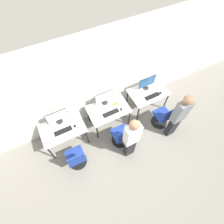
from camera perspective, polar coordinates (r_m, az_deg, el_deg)
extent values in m
plane|color=gray|center=(5.22, 0.74, -6.55)|extent=(20.00, 20.00, 0.00)
cube|color=silver|center=(4.50, -4.18, 10.27)|extent=(12.00, 0.05, 2.80)
cube|color=silver|center=(4.62, -15.89, -5.20)|extent=(1.10, 0.73, 0.02)
cylinder|color=black|center=(4.85, -19.28, -12.52)|extent=(0.04, 0.04, 0.73)
cylinder|color=black|center=(4.80, -8.08, -7.99)|extent=(0.04, 0.04, 0.73)
cylinder|color=black|center=(5.15, -21.20, -6.40)|extent=(0.04, 0.04, 0.73)
cylinder|color=black|center=(5.11, -10.80, -2.14)|extent=(0.04, 0.04, 0.73)
cylinder|color=#2D2D2D|center=(4.72, -16.76, -2.96)|extent=(0.18, 0.18, 0.01)
cylinder|color=#2D2D2D|center=(4.68, -16.91, -2.66)|extent=(0.04, 0.04, 0.09)
cube|color=#2D2D2D|center=(4.51, -17.57, -1.30)|extent=(0.53, 0.01, 0.35)
cube|color=silver|center=(4.50, -17.54, -1.38)|extent=(0.51, 0.01, 0.33)
cube|color=black|center=(4.55, -15.62, -5.96)|extent=(0.45, 0.13, 0.02)
ellipsoid|color=black|center=(4.54, -12.03, -4.51)|extent=(0.06, 0.09, 0.03)
cylinder|color=black|center=(4.97, -11.01, -15.45)|extent=(0.48, 0.48, 0.03)
cylinder|color=black|center=(4.78, -11.43, -14.70)|extent=(0.04, 0.04, 0.39)
cube|color=navy|center=(4.57, -11.91, -13.85)|extent=(0.44, 0.44, 0.05)
cube|color=navy|center=(4.27, -11.53, -15.13)|extent=(0.40, 0.04, 0.44)
cube|color=silver|center=(4.74, -1.21, 0.95)|extent=(1.10, 0.73, 0.02)
cylinder|color=black|center=(4.83, -4.82, -6.58)|extent=(0.04, 0.04, 0.73)
cylinder|color=black|center=(5.05, 5.58, -1.93)|extent=(0.04, 0.04, 0.73)
cylinder|color=black|center=(5.13, -7.73, -0.85)|extent=(0.04, 0.04, 0.73)
cylinder|color=black|center=(5.34, 2.18, 3.29)|extent=(0.04, 0.04, 0.73)
cylinder|color=#2D2D2D|center=(4.84, -2.41, 3.08)|extent=(0.18, 0.18, 0.01)
cylinder|color=#2D2D2D|center=(4.80, -2.43, 3.42)|extent=(0.04, 0.04, 0.09)
cube|color=#2D2D2D|center=(4.64, -2.55, 4.96)|extent=(0.53, 0.01, 0.35)
cube|color=silver|center=(4.63, -2.50, 4.89)|extent=(0.51, 0.01, 0.33)
cube|color=black|center=(4.65, -0.37, -0.30)|extent=(0.45, 0.13, 0.02)
ellipsoid|color=black|center=(4.71, 3.01, 0.88)|extent=(0.06, 0.09, 0.03)
cylinder|color=black|center=(5.10, 2.57, -9.08)|extent=(0.48, 0.48, 0.03)
cylinder|color=black|center=(4.91, 2.67, -8.11)|extent=(0.04, 0.04, 0.39)
cube|color=navy|center=(4.71, 2.77, -7.00)|extent=(0.44, 0.44, 0.05)
cube|color=navy|center=(4.42, 4.16, -7.74)|extent=(0.40, 0.04, 0.44)
cube|color=#232328|center=(4.64, 5.75, -11.21)|extent=(0.25, 0.16, 0.79)
cube|color=white|center=(3.96, 6.66, -7.34)|extent=(0.36, 0.20, 0.69)
sphere|color=#9E7051|center=(3.56, 7.38, -4.23)|extent=(0.22, 0.22, 0.22)
cube|color=silver|center=(5.20, 11.84, 6.36)|extent=(1.10, 0.73, 0.02)
cylinder|color=black|center=(5.15, 8.44, -0.63)|extent=(0.04, 0.04, 0.73)
cylinder|color=black|center=(5.60, 17.17, 3.34)|extent=(0.04, 0.04, 0.73)
cylinder|color=black|center=(5.44, 4.96, 4.44)|extent=(0.04, 0.04, 0.73)
cylinder|color=black|center=(5.86, 13.57, 7.88)|extent=(0.04, 0.04, 0.73)
cylinder|color=#2D2D2D|center=(5.26, 10.94, 7.70)|extent=(0.18, 0.18, 0.01)
cylinder|color=#2D2D2D|center=(5.22, 11.02, 8.04)|extent=(0.04, 0.04, 0.09)
cube|color=#2D2D2D|center=(5.07, 11.38, 9.60)|extent=(0.53, 0.01, 0.35)
cube|color=navy|center=(5.06, 11.43, 9.54)|extent=(0.51, 0.01, 0.33)
cube|color=black|center=(5.10, 13.00, 5.07)|extent=(0.45, 0.13, 0.02)
ellipsoid|color=black|center=(5.22, 15.55, 6.07)|extent=(0.06, 0.09, 0.03)
cylinder|color=black|center=(5.55, 15.07, -3.12)|extent=(0.48, 0.48, 0.03)
cylinder|color=black|center=(5.38, 15.56, -2.01)|extent=(0.04, 0.04, 0.39)
cube|color=navy|center=(5.20, 16.11, -0.78)|extent=(0.44, 0.44, 0.05)
cube|color=navy|center=(4.93, 18.11, -1.06)|extent=(0.40, 0.04, 0.44)
cube|color=#232328|center=(5.13, 19.07, -4.39)|extent=(0.25, 0.16, 0.81)
cube|color=slate|center=(4.52, 21.70, 0.15)|extent=(0.36, 0.20, 0.70)
sphere|color=#9E7051|center=(4.17, 23.69, 3.59)|extent=(0.23, 0.23, 0.23)
cube|color=yellow|center=(4.78, 1.20, 2.73)|extent=(0.16, 0.03, 0.08)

